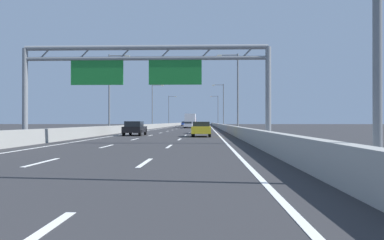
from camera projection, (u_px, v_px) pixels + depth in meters
ground_plane at (191, 127)px, 101.17m from camera, size 260.00×260.00×0.00m
lane_dash_left_1 at (42, 162)px, 13.79m from camera, size 0.16×3.00×0.01m
lane_dash_left_2 at (107, 146)px, 22.79m from camera, size 0.16×3.00×0.01m
lane_dash_left_3 at (135, 139)px, 31.78m from camera, size 0.16×3.00×0.01m
lane_dash_left_4 at (150, 135)px, 40.77m from camera, size 0.16×3.00×0.01m
lane_dash_left_5 at (160, 133)px, 49.77m from camera, size 0.16×3.00×0.01m
lane_dash_left_6 at (167, 131)px, 58.76m from camera, size 0.16×3.00×0.01m
lane_dash_left_7 at (172, 130)px, 67.76m from camera, size 0.16×3.00×0.01m
lane_dash_left_8 at (176, 129)px, 76.75m from camera, size 0.16×3.00×0.01m
lane_dash_left_9 at (179, 128)px, 85.75m from camera, size 0.16×3.00×0.01m
lane_dash_left_10 at (182, 128)px, 94.74m from camera, size 0.16×3.00×0.01m
lane_dash_left_11 at (184, 127)px, 103.74m from camera, size 0.16×3.00×0.01m
lane_dash_left_12 at (186, 127)px, 112.73m from camera, size 0.16×3.00×0.01m
lane_dash_left_13 at (187, 126)px, 121.72m from camera, size 0.16×3.00×0.01m
lane_dash_left_14 at (189, 126)px, 130.72m from camera, size 0.16×3.00×0.01m
lane_dash_left_15 at (190, 126)px, 139.71m from camera, size 0.16×3.00×0.01m
lane_dash_left_16 at (191, 125)px, 148.71m from camera, size 0.16×3.00×0.01m
lane_dash_left_17 at (191, 125)px, 157.70m from camera, size 0.16×3.00×0.01m
lane_dash_right_1 at (145, 163)px, 13.67m from camera, size 0.16×3.00×0.01m
lane_dash_right_2 at (169, 146)px, 22.66m from camera, size 0.16×3.00×0.01m
lane_dash_right_3 at (180, 139)px, 31.65m from camera, size 0.16×3.00×0.01m
lane_dash_right_4 at (185, 135)px, 40.65m from camera, size 0.16×3.00×0.01m
lane_dash_right_5 at (189, 133)px, 49.64m from camera, size 0.16×3.00×0.01m
lane_dash_right_6 at (192, 131)px, 58.64m from camera, size 0.16×3.00×0.01m
lane_dash_right_7 at (194, 130)px, 67.63m from camera, size 0.16×3.00×0.01m
lane_dash_right_8 at (195, 129)px, 76.63m from camera, size 0.16×3.00×0.01m
lane_dash_right_9 at (196, 128)px, 85.62m from camera, size 0.16×3.00×0.01m
lane_dash_right_10 at (197, 128)px, 94.62m from camera, size 0.16×3.00×0.01m
lane_dash_right_11 at (198, 127)px, 103.61m from camera, size 0.16×3.00×0.01m
lane_dash_right_12 at (198, 127)px, 112.60m from camera, size 0.16×3.00×0.01m
lane_dash_right_13 at (199, 126)px, 121.60m from camera, size 0.16×3.00×0.01m
lane_dash_right_14 at (199, 126)px, 130.59m from camera, size 0.16×3.00×0.01m
lane_dash_right_15 at (200, 126)px, 139.59m from camera, size 0.16×3.00×0.01m
lane_dash_right_16 at (200, 125)px, 148.58m from camera, size 0.16×3.00×0.01m
lane_dash_right_17 at (201, 125)px, 157.58m from camera, size 0.16×3.00×0.01m
edge_line_left at (165, 128)px, 89.36m from camera, size 0.16×176.00×0.01m
edge_line_right at (212, 128)px, 89.00m from camera, size 0.16×176.00×0.01m
barrier_left at (167, 125)px, 111.41m from camera, size 0.45×220.00×0.95m
barrier_right at (217, 125)px, 110.93m from camera, size 0.45×220.00×0.95m
sign_gantry at (143, 69)px, 25.57m from camera, size 16.11×0.36×6.36m
streetlamp_left_mid at (111, 89)px, 47.63m from camera, size 2.58×0.28×9.50m
streetlamp_right_mid at (236, 88)px, 47.10m from camera, size 2.58×0.28×9.50m
streetlamp_left_far at (153, 103)px, 85.92m from camera, size 2.58×0.28×9.50m
streetlamp_right_far at (222, 103)px, 85.40m from camera, size 2.58×0.28×9.50m
streetlamp_left_distant at (170, 109)px, 124.21m from camera, size 2.58×0.28×9.50m
streetlamp_right_distant at (217, 109)px, 123.69m from camera, size 2.58×0.28×9.50m
orange_car at (202, 127)px, 48.03m from camera, size 1.90×4.33×1.41m
black_car at (135, 128)px, 40.63m from camera, size 1.82×4.57×1.46m
blue_car at (184, 124)px, 137.39m from camera, size 1.89×4.45×1.47m
white_car at (188, 125)px, 86.63m from camera, size 1.71×4.49×1.41m
silver_car at (194, 124)px, 136.78m from camera, size 1.83×4.58×1.52m
yellow_car at (201, 129)px, 37.64m from camera, size 1.77×4.22×1.42m
red_car at (191, 124)px, 104.01m from camera, size 1.75×4.60×1.46m
box_truck at (190, 120)px, 95.26m from camera, size 2.44×8.51×3.28m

